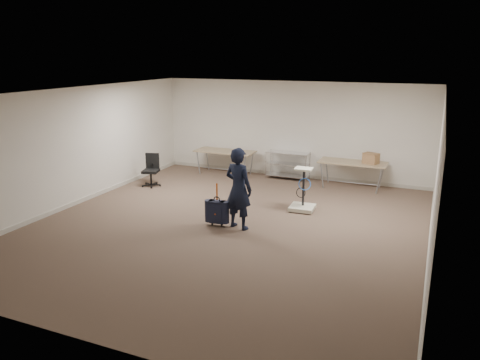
% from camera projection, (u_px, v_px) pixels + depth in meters
% --- Properties ---
extents(ground, '(9.00, 9.00, 0.00)m').
position_uv_depth(ground, '(228.00, 225.00, 10.00)').
color(ground, '#4D392E').
rests_on(ground, ground).
extents(room_shell, '(8.00, 9.00, 9.00)m').
position_uv_depth(room_shell, '(252.00, 205.00, 11.21)').
color(room_shell, silver).
rests_on(room_shell, ground).
extents(folding_table_left, '(1.80, 0.75, 0.73)m').
position_uv_depth(folding_table_left, '(225.00, 152.00, 14.05)').
color(folding_table_left, '#8D7256').
rests_on(folding_table_left, ground).
extents(folding_table_right, '(1.80, 0.75, 0.73)m').
position_uv_depth(folding_table_right, '(353.00, 164.00, 12.61)').
color(folding_table_right, '#8D7256').
rests_on(folding_table_right, ground).
extents(wire_shelf, '(1.22, 0.47, 0.80)m').
position_uv_depth(wire_shelf, '(288.00, 164.00, 13.61)').
color(wire_shelf, silver).
rests_on(wire_shelf, ground).
extents(person, '(0.71, 0.55, 1.73)m').
position_uv_depth(person, '(239.00, 189.00, 9.64)').
color(person, black).
rests_on(person, ground).
extents(suitcase, '(0.36, 0.23, 0.94)m').
position_uv_depth(suitcase, '(217.00, 212.00, 9.89)').
color(suitcase, black).
rests_on(suitcase, ground).
extents(office_chair, '(0.54, 0.54, 0.89)m').
position_uv_depth(office_chair, '(151.00, 176.00, 12.94)').
color(office_chair, black).
rests_on(office_chair, ground).
extents(equipment_cart, '(0.58, 0.58, 1.02)m').
position_uv_depth(equipment_cart, '(303.00, 199.00, 10.89)').
color(equipment_cart, beige).
rests_on(equipment_cart, ground).
extents(cardboard_box, '(0.45, 0.40, 0.28)m').
position_uv_depth(cardboard_box, '(371.00, 158.00, 12.38)').
color(cardboard_box, olive).
rests_on(cardboard_box, folding_table_right).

